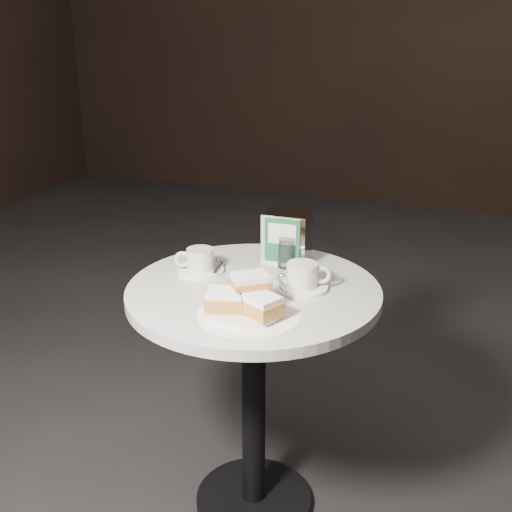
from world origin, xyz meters
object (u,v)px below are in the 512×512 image
object	(u,v)px
cafe_table	(254,351)
beignet_plate	(245,301)
coffee_cup_left	(200,262)
water_glass_right	(288,251)
coffee_cup_right	(302,278)
napkin_dispenser	(287,237)
water_glass_left	(281,243)

from	to	relation	value
cafe_table	beignet_plate	bearing A→B (deg)	-76.65
cafe_table	beignet_plate	size ratio (longest dim) A/B	3.53
coffee_cup_left	water_glass_right	size ratio (longest dim) A/B	1.81
beignet_plate	coffee_cup_right	size ratio (longest dim) A/B	1.18
napkin_dispenser	coffee_cup_left	bearing A→B (deg)	-143.93
cafe_table	napkin_dispenser	world-z (taller)	napkin_dispenser
water_glass_right	napkin_dispenser	size ratio (longest dim) A/B	0.63
cafe_table	coffee_cup_right	world-z (taller)	coffee_cup_right
cafe_table	coffee_cup_left	world-z (taller)	coffee_cup_left
beignet_plate	coffee_cup_right	distance (m)	0.21
cafe_table	coffee_cup_left	xyz separation A→B (m)	(-0.18, 0.05, 0.23)
coffee_cup_left	cafe_table	bearing A→B (deg)	-37.55
cafe_table	napkin_dispenser	xyz separation A→B (m)	(0.02, 0.22, 0.28)
coffee_cup_left	water_glass_left	world-z (taller)	water_glass_left
beignet_plate	coffee_cup_right	world-z (taller)	beignet_plate
water_glass_left	water_glass_right	distance (m)	0.07
coffee_cup_left	water_glass_left	size ratio (longest dim) A/B	1.70
water_glass_left	water_glass_right	world-z (taller)	water_glass_left
coffee_cup_left	napkin_dispenser	distance (m)	0.27
coffee_cup_right	water_glass_left	world-z (taller)	water_glass_left
beignet_plate	coffee_cup_left	distance (m)	0.30
coffee_cup_right	water_glass_right	xyz separation A→B (m)	(-0.09, 0.14, 0.02)
beignet_plate	coffee_cup_left	xyz separation A→B (m)	(-0.22, 0.21, -0.00)
water_glass_left	coffee_cup_right	bearing A→B (deg)	-57.41
beignet_plate	napkin_dispenser	bearing A→B (deg)	92.07
coffee_cup_left	napkin_dispenser	xyz separation A→B (m)	(0.21, 0.17, 0.05)
beignet_plate	water_glass_right	size ratio (longest dim) A/B	2.16
coffee_cup_left	napkin_dispenser	world-z (taller)	napkin_dispenser
water_glass_right	water_glass_left	bearing A→B (deg)	125.66
napkin_dispenser	water_glass_left	bearing A→B (deg)	144.58
water_glass_left	napkin_dispenser	bearing A→B (deg)	-31.97
coffee_cup_left	water_glass_left	distance (m)	0.26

